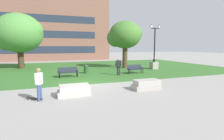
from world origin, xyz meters
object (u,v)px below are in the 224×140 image
(person_skateboarder, at_px, (39,82))
(park_bench_near_right, at_px, (135,68))
(lamp_post_center, at_px, (154,60))
(concrete_block_left, at_px, (146,85))
(trash_bin, at_px, (86,69))
(skateboard, at_px, (35,98))
(park_bench_far_left, at_px, (68,72))
(person_bystander_near_lawn, at_px, (119,65))
(concrete_block_center, at_px, (74,90))

(person_skateboarder, height_order, park_bench_near_right, person_skateboarder)
(park_bench_near_right, distance_m, lamp_post_center, 4.72)
(concrete_block_left, xyz_separation_m, person_skateboarder, (-6.49, -0.21, 0.66))
(trash_bin, bearing_deg, lamp_post_center, 4.37)
(trash_bin, bearing_deg, skateboard, -118.34)
(concrete_block_left, height_order, skateboard, concrete_block_left)
(park_bench_near_right, relative_size, lamp_post_center, 0.34)
(park_bench_far_left, distance_m, person_bystander_near_lawn, 4.80)
(park_bench_near_right, bearing_deg, person_bystander_near_lawn, -166.93)
(park_bench_far_left, bearing_deg, person_bystander_near_lawn, -6.93)
(concrete_block_center, height_order, skateboard, concrete_block_center)
(person_skateboarder, bearing_deg, person_bystander_near_lawn, 41.45)
(concrete_block_center, height_order, concrete_block_left, same)
(park_bench_near_right, xyz_separation_m, lamp_post_center, (3.94, 2.52, 0.58))
(trash_bin, bearing_deg, person_skateboarder, -116.32)
(lamp_post_center, bearing_deg, skateboard, -146.01)
(person_skateboarder, relative_size, trash_bin, 1.78)
(park_bench_far_left, relative_size, person_bystander_near_lawn, 1.08)
(skateboard, height_order, park_bench_near_right, park_bench_near_right)
(concrete_block_center, bearing_deg, person_bystander_near_lawn, 48.56)
(trash_bin, bearing_deg, concrete_block_left, -74.18)
(person_bystander_near_lawn, bearing_deg, concrete_block_center, -131.44)
(concrete_block_left, height_order, person_bystander_near_lawn, person_bystander_near_lawn)
(concrete_block_left, bearing_deg, person_bystander_near_lawn, 86.09)
(skateboard, bearing_deg, lamp_post_center, 33.99)
(lamp_post_center, bearing_deg, park_bench_far_left, -167.29)
(person_skateboarder, bearing_deg, skateboard, 142.86)
(person_skateboarder, distance_m, park_bench_near_right, 11.12)
(skateboard, relative_size, trash_bin, 0.95)
(concrete_block_center, bearing_deg, person_skateboarder, -169.70)
(concrete_block_left, distance_m, park_bench_far_left, 7.77)
(person_bystander_near_lawn, bearing_deg, concrete_block_left, -93.91)
(concrete_block_center, height_order, lamp_post_center, lamp_post_center)
(park_bench_near_right, height_order, person_bystander_near_lawn, person_bystander_near_lawn)
(park_bench_far_left, bearing_deg, skateboard, -110.53)
(concrete_block_left, xyz_separation_m, park_bench_near_right, (2.47, 6.35, 0.23))
(skateboard, relative_size, park_bench_near_right, 0.49)
(skateboard, height_order, person_bystander_near_lawn, person_bystander_near_lawn)
(person_bystander_near_lawn, bearing_deg, trash_bin, 139.44)
(person_skateboarder, relative_size, park_bench_far_left, 0.93)
(park_bench_far_left, distance_m, lamp_post_center, 11.04)
(skateboard, xyz_separation_m, person_bystander_near_lawn, (7.16, 5.88, 0.90))
(park_bench_far_left, bearing_deg, park_bench_near_right, -0.79)
(concrete_block_center, relative_size, park_bench_far_left, 0.98)
(concrete_block_left, height_order, lamp_post_center, lamp_post_center)
(skateboard, xyz_separation_m, park_bench_far_left, (2.42, 6.46, 0.45))
(person_skateboarder, xyz_separation_m, park_bench_near_right, (8.96, 6.57, -0.43))
(concrete_block_center, bearing_deg, skateboard, -176.53)
(park_bench_far_left, xyz_separation_m, lamp_post_center, (10.76, 2.43, 0.58))
(park_bench_far_left, height_order, trash_bin, trash_bin)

